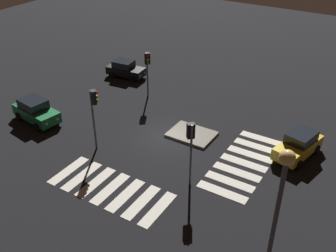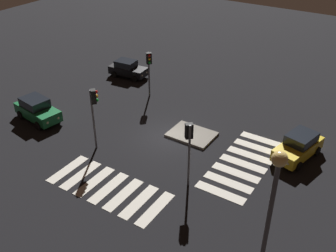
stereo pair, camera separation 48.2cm
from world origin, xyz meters
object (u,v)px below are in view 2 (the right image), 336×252
(car_green, at_px, (37,110))
(traffic_island, at_px, (192,135))
(traffic_light_west, at_px, (149,64))
(car_black, at_px, (128,69))
(traffic_light_east, at_px, (189,139))
(car_yellow, at_px, (299,146))
(traffic_light_south, at_px, (94,105))
(street_lamp, at_px, (270,214))

(car_green, bearing_deg, traffic_island, 30.21)
(traffic_light_west, bearing_deg, car_black, -165.45)
(traffic_light_east, bearing_deg, car_black, 4.33)
(car_yellow, height_order, traffic_light_south, traffic_light_south)
(traffic_island, xyz_separation_m, car_yellow, (7.35, 1.54, 0.77))
(traffic_island, height_order, car_black, car_black)
(car_yellow, bearing_deg, traffic_island, -64.68)
(traffic_light_south, relative_size, street_lamp, 0.54)
(traffic_light_south, bearing_deg, traffic_light_east, -46.90)
(car_black, bearing_deg, traffic_light_west, -34.62)
(traffic_light_south, bearing_deg, car_yellow, -18.98)
(traffic_light_west, relative_size, street_lamp, 0.48)
(traffic_light_west, bearing_deg, traffic_light_east, -0.11)
(traffic_island, bearing_deg, car_yellow, 11.80)
(car_black, relative_size, traffic_light_east, 0.89)
(traffic_light_east, height_order, street_lamp, street_lamp)
(car_black, distance_m, traffic_light_east, 17.13)
(street_lamp, bearing_deg, traffic_light_east, 138.59)
(traffic_light_east, bearing_deg, street_lamp, -177.25)
(street_lamp, bearing_deg, traffic_island, 130.39)
(car_green, height_order, traffic_light_south, traffic_light_south)
(car_black, relative_size, traffic_light_west, 0.94)
(traffic_light_west, height_order, street_lamp, street_lamp)
(traffic_light_east, distance_m, street_lamp, 9.26)
(traffic_light_west, distance_m, street_lamp, 21.27)
(car_yellow, xyz_separation_m, traffic_light_south, (-12.15, -6.42, 2.55))
(car_green, xyz_separation_m, traffic_light_west, (5.13, 8.02, 2.19))
(traffic_island, height_order, traffic_light_south, traffic_light_south)
(traffic_island, distance_m, traffic_light_east, 6.33)
(car_green, xyz_separation_m, car_yellow, (18.74, 5.99, -0.02))
(traffic_island, distance_m, traffic_light_south, 7.61)
(car_green, distance_m, traffic_light_west, 9.77)
(car_yellow, distance_m, traffic_light_west, 13.95)
(traffic_light_west, distance_m, traffic_light_south, 8.59)
(car_yellow, relative_size, traffic_light_south, 0.94)
(traffic_island, relative_size, street_lamp, 0.40)
(car_black, relative_size, street_lamp, 0.45)
(car_green, distance_m, traffic_light_south, 7.08)
(traffic_light_south, height_order, traffic_light_east, traffic_light_south)
(traffic_island, bearing_deg, car_green, -158.66)
(car_yellow, xyz_separation_m, street_lamp, (1.85, -12.35, 4.77))
(car_black, height_order, car_yellow, car_yellow)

